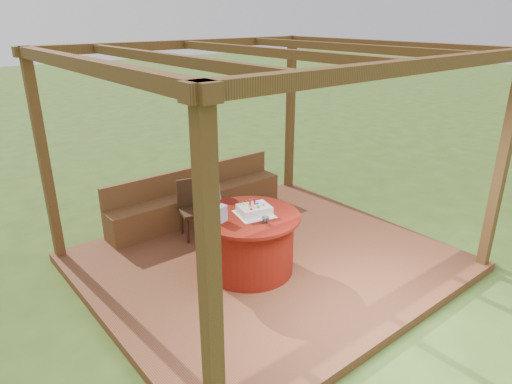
# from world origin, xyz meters

# --- Properties ---
(ground) EXTENTS (60.00, 60.00, 0.00)m
(ground) POSITION_xyz_m (0.00, 0.00, 0.00)
(ground) COLOR #35531B
(ground) RESTS_ON ground
(deck) EXTENTS (4.50, 4.00, 0.12)m
(deck) POSITION_xyz_m (0.00, 0.00, 0.06)
(deck) COLOR brown
(deck) RESTS_ON ground
(pergola) EXTENTS (4.50, 4.00, 2.72)m
(pergola) POSITION_xyz_m (0.00, 0.00, 2.41)
(pergola) COLOR brown
(pergola) RESTS_ON deck
(bench) EXTENTS (3.00, 0.42, 0.80)m
(bench) POSITION_xyz_m (0.00, 1.72, 0.38)
(bench) COLOR brown
(bench) RESTS_ON deck
(table) EXTENTS (1.26, 1.26, 0.77)m
(table) POSITION_xyz_m (-0.37, -0.07, 0.51)
(table) COLOR maroon
(table) RESTS_ON deck
(chair) EXTENTS (0.48, 0.48, 0.84)m
(chair) POSITION_xyz_m (-0.38, 1.25, 0.58)
(chair) COLOR #372011
(chair) RESTS_ON deck
(elderly_woman) EXTENTS (0.44, 0.31, 1.18)m
(elderly_woman) POSITION_xyz_m (-0.32, 0.86, 0.72)
(elderly_woman) COLOR #97B9E0
(elderly_woman) RESTS_ON deck
(birthday_cake) EXTENTS (0.52, 0.52, 0.19)m
(birthday_cake) POSITION_xyz_m (-0.31, -0.10, 0.95)
(birthday_cake) COLOR white
(birthday_cake) RESTS_ON table
(gift_bag) EXTENTS (0.16, 0.12, 0.20)m
(gift_bag) POSITION_xyz_m (-0.75, -0.01, 0.99)
(gift_bag) COLOR #E795C9
(gift_bag) RESTS_ON table
(drinking_glass) EXTENTS (0.10, 0.10, 0.08)m
(drinking_glass) POSITION_xyz_m (-0.38, -0.39, 0.93)
(drinking_glass) COLOR silver
(drinking_glass) RESTS_ON table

